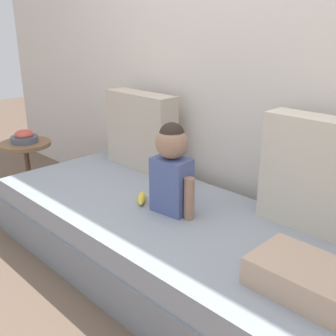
% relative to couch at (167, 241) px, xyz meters
% --- Properties ---
extents(ground_plane, '(12.00, 12.00, 0.00)m').
position_rel_couch_xyz_m(ground_plane, '(0.00, 0.00, -0.19)').
color(ground_plane, brown).
extents(back_wall, '(5.51, 0.10, 2.38)m').
position_rel_couch_xyz_m(back_wall, '(0.00, 0.61, 1.00)').
color(back_wall, silver).
rests_on(back_wall, ground).
extents(couch, '(2.31, 0.95, 0.38)m').
position_rel_couch_xyz_m(couch, '(0.00, 0.00, 0.00)').
color(couch, gray).
rests_on(couch, ground).
extents(throw_pillow_left, '(0.57, 0.16, 0.53)m').
position_rel_couch_xyz_m(throw_pillow_left, '(-0.63, 0.38, 0.45)').
color(throw_pillow_left, '#C1B29E').
rests_on(throw_pillow_left, couch).
extents(throw_pillow_right, '(0.51, 0.16, 0.56)m').
position_rel_couch_xyz_m(throw_pillow_right, '(0.63, 0.38, 0.47)').
color(throw_pillow_right, beige).
rests_on(throw_pillow_right, couch).
extents(toddler, '(0.31, 0.17, 0.49)m').
position_rel_couch_xyz_m(toddler, '(0.02, 0.02, 0.45)').
color(toddler, '#4C5B93').
rests_on(toddler, couch).
extents(banana, '(0.15, 0.15, 0.04)m').
position_rel_couch_xyz_m(banana, '(-0.18, -0.02, 0.21)').
color(banana, yellow).
rests_on(banana, couch).
extents(folded_blanket, '(0.40, 0.28, 0.12)m').
position_rel_couch_xyz_m(folded_blanket, '(0.87, -0.12, 0.25)').
color(folded_blanket, tan).
rests_on(folded_blanket, couch).
extents(side_table, '(0.39, 0.39, 0.46)m').
position_rel_couch_xyz_m(side_table, '(-1.52, -0.06, 0.17)').
color(side_table, brown).
rests_on(side_table, ground).
extents(fruit_bowl, '(0.21, 0.21, 0.10)m').
position_rel_couch_xyz_m(fruit_bowl, '(-1.52, -0.06, 0.32)').
color(fruit_bowl, '#4C5666').
rests_on(fruit_bowl, side_table).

